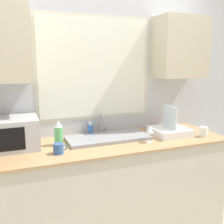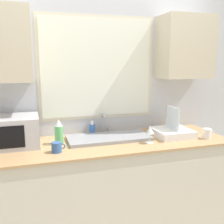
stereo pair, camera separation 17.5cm
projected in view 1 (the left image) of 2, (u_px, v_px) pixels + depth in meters
The scene contains 11 objects.
countertop at pixel (107, 188), 2.47m from camera, with size 2.26×0.71×0.92m.
wall_back at pixel (95, 87), 2.59m from camera, with size 6.00×0.38×2.60m.
sink_basin at pixel (108, 138), 2.45m from camera, with size 0.77×0.34×0.03m.
faucet at pixel (102, 123), 2.60m from camera, with size 0.08×0.14×0.21m.
microwave at pixel (9, 134), 2.17m from camera, with size 0.47×0.36×0.26m.
dish_rack at pixel (169, 130), 2.60m from camera, with size 0.35×0.34×0.29m.
spray_bottle at pixel (59, 133), 2.26m from camera, with size 0.07×0.07×0.22m.
soap_bottle at pixel (90, 129), 2.58m from camera, with size 0.06×0.06×0.14m.
mug_near_sink at pixel (59, 149), 2.07m from camera, with size 0.11×0.08×0.08m.
wine_glass at pixel (150, 130), 2.34m from camera, with size 0.07×0.07×0.16m.
mug_by_rack at pixel (203, 132), 2.54m from camera, with size 0.11×0.08×0.10m.
Camera 1 is at (-0.79, -1.80, 1.65)m, focal length 42.00 mm.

